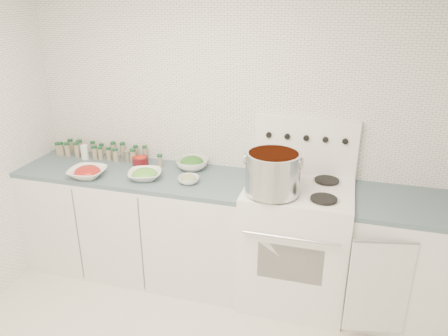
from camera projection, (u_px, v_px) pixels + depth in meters
room_walls at (169, 153)px, 1.94m from camera, size 3.54×3.04×2.52m
counter_left at (138, 221)px, 3.63m from camera, size 1.85×0.62×0.90m
stove at (296, 239)px, 3.28m from camera, size 0.76×0.70×1.36m
counter_right at (412, 262)px, 3.09m from camera, size 0.89×0.71×0.90m
stock_pot at (273, 171)px, 2.94m from camera, size 0.39×0.37×0.28m
bowl_tomato at (87, 172)px, 3.35m from camera, size 0.30×0.30×0.09m
bowl_snowpea at (145, 174)px, 3.32m from camera, size 0.32×0.32×0.08m
bowl_broccoli at (192, 163)px, 3.50m from camera, size 0.33×0.33×0.10m
bowl_zucchini at (189, 179)px, 3.24m from camera, size 0.20×0.20×0.06m
bowl_pepper at (140, 160)px, 3.58m from camera, size 0.13×0.13×0.08m
salt_canister at (85, 152)px, 3.70m from camera, size 0.07×0.07×0.12m
tin_can at (128, 156)px, 3.65m from camera, size 0.08×0.08×0.10m
spice_cluster at (100, 151)px, 3.72m from camera, size 1.01×0.16×0.14m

